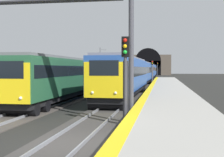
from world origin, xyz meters
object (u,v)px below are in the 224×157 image
Objects in this scene: train_main_approaching at (144,72)px; railway_signal_near at (125,72)px; overhead_signal_gantry at (49,19)px; train_adjacent_platform at (92,74)px; railway_signal_far at (157,68)px; catenary_mast_near at (100,63)px; railway_signal_mid at (152,70)px.

railway_signal_near is at bearing 3.35° from train_main_approaching.
railway_signal_near is 0.49× the size of overhead_signal_gantry.
railway_signal_near is (-22.26, -6.99, 0.56)m from train_adjacent_platform.
train_main_approaching is 23.82m from train_adjacent_platform.
train_main_approaching is at bearing -177.73° from railway_signal_near.
overhead_signal_gantry is at bearing 6.64° from train_adjacent_platform.
railway_signal_far is at bearing 174.23° from train_adjacent_platform.
train_main_approaching is 45.56m from railway_signal_near.
railway_signal_near is at bearing -167.24° from catenary_mast_near.
overhead_signal_gantry is (-44.79, 2.59, 3.41)m from train_main_approaching.
train_main_approaching is 15.88× the size of railway_signal_far.
railway_signal_far is 93.55m from overhead_signal_gantry.
catenary_mast_near reaches higher than railway_signal_far.
overhead_signal_gantry reaches higher than railway_signal_far.
catenary_mast_near is (59.32, 9.20, -1.54)m from overhead_signal_gantry.
train_adjacent_platform is 9.63× the size of railway_signal_mid.
railway_signal_near is 0.90× the size of railway_signal_far.
train_adjacent_platform is at bearing 6.86° from overhead_signal_gantry.
railway_signal_far is (94.13, -0.00, 0.19)m from railway_signal_near.
train_adjacent_platform is at bearing -5.55° from railway_signal_far.
train_adjacent_platform is 23.34m from railway_signal_near.
railway_signal_mid reaches higher than train_main_approaching.
overhead_signal_gantry reaches higher than train_adjacent_platform.
railway_signal_far is (52.92, 0.00, 0.39)m from railway_signal_mid.
railway_signal_far is (48.62, -1.81, 0.70)m from train_main_approaching.
catenary_mast_near reaches higher than overhead_signal_gantry.
railway_signal_mid is at bearing -144.18° from catenary_mast_near.
overhead_signal_gantry is (-93.41, 4.40, 2.71)m from railway_signal_far.
railway_signal_far is at bearing -21.75° from catenary_mast_near.
train_adjacent_platform is 8.27× the size of railway_signal_far.
catenary_mast_near reaches higher than railway_signal_mid.
train_main_approaching is at bearing -3.31° from overhead_signal_gantry.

